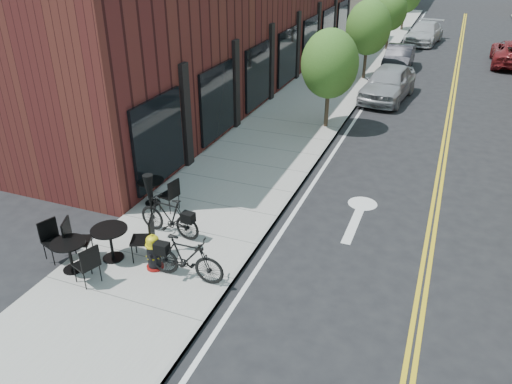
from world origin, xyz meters
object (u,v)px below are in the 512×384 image
at_px(parked_car_a, 388,83).
at_px(bistro_set_b, 111,239).
at_px(patio_umbrella, 150,198).
at_px(bistro_set_c, 151,189).
at_px(fire_hydrant, 154,252).
at_px(bicycle_left, 169,216).
at_px(parked_car_c, 424,33).
at_px(bistro_set_a, 70,252).
at_px(parked_car_b, 399,58).
at_px(bicycle_right, 186,258).

bearing_deg(parked_car_a, bistro_set_b, -98.20).
xyz_separation_m(patio_umbrella, parked_car_a, (3.30, 15.15, -0.81)).
distance_m(bistro_set_c, parked_car_a, 13.89).
relative_size(fire_hydrant, bicycle_left, 0.51).
bearing_deg(parked_car_a, parked_car_c, 94.83).
bearing_deg(bistro_set_c, fire_hydrant, -45.50).
height_order(bistro_set_a, parked_car_a, parked_car_a).
bearing_deg(parked_car_b, bicycle_right, -94.79).
relative_size(bistro_set_b, patio_umbrella, 0.97).
bearing_deg(parked_car_b, bicycle_left, -98.71).
relative_size(bistro_set_c, parked_car_b, 0.44).
height_order(bicycle_right, parked_car_a, parked_car_a).
bearing_deg(parked_car_a, bicycle_left, -96.84).
distance_m(patio_umbrella, parked_car_b, 21.47).
bearing_deg(bistro_set_a, bicycle_right, 34.56).
xyz_separation_m(bistro_set_c, parked_car_a, (4.68, 13.08, 0.20)).
bearing_deg(bistro_set_c, bicycle_right, -34.76).
height_order(fire_hydrant, bicycle_left, bicycle_left).
relative_size(bistro_set_a, parked_car_a, 0.40).
bearing_deg(bistro_set_a, bistro_set_b, 70.53).
xyz_separation_m(bistro_set_c, parked_car_c, (5.06, 27.63, 0.12)).
bearing_deg(parked_car_b, bistro_set_b, -100.02).
distance_m(fire_hydrant, parked_car_a, 16.01).
bearing_deg(bicycle_left, bistro_set_b, -21.41).
height_order(bistro_set_c, patio_umbrella, patio_umbrella).
xyz_separation_m(bistro_set_c, parked_car_b, (4.40, 19.16, 0.08)).
bearing_deg(fire_hydrant, bistro_set_c, 142.80).
height_order(fire_hydrant, bistro_set_b, bistro_set_b).
distance_m(parked_car_a, parked_car_c, 14.56).
bearing_deg(parked_car_b, patio_umbrella, -98.24).
distance_m(fire_hydrant, bistro_set_a, 1.89).
bearing_deg(fire_hydrant, parked_car_b, 102.79).
bearing_deg(bistro_set_b, bicycle_left, 39.48).
bearing_deg(parked_car_b, parked_car_c, 85.39).
distance_m(bicycle_right, patio_umbrella, 1.69).
relative_size(bicycle_right, parked_car_a, 0.39).
xyz_separation_m(bistro_set_a, bistro_set_b, (0.59, 0.72, 0.05)).
relative_size(bicycle_left, parked_car_a, 0.38).
relative_size(patio_umbrella, parked_car_a, 0.44).
bearing_deg(bistro_set_a, bistro_set_c, 109.80).
distance_m(bicycle_right, parked_car_b, 21.97).
height_order(bistro_set_b, parked_car_a, parked_car_a).
relative_size(fire_hydrant, parked_car_a, 0.19).
distance_m(bicycle_left, bistro_set_c, 1.83).
xyz_separation_m(bistro_set_a, patio_umbrella, (1.38, 1.35, 0.99)).
height_order(bicycle_left, parked_car_a, parked_car_a).
xyz_separation_m(bistro_set_b, bistro_set_c, (-0.59, 2.70, -0.06)).
height_order(bistro_set_b, parked_car_c, parked_car_c).
distance_m(bistro_set_b, parked_car_b, 22.19).
bearing_deg(parked_car_c, parked_car_b, -87.52).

